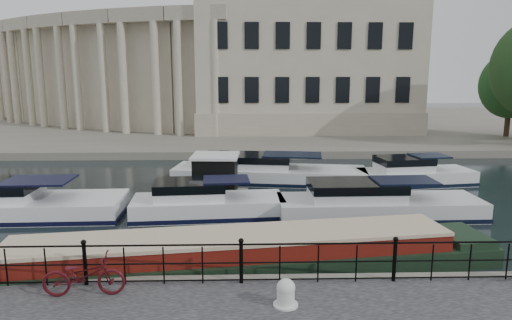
{
  "coord_description": "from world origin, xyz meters",
  "views": [
    {
      "loc": [
        0.08,
        -13.33,
        5.9
      ],
      "look_at": [
        0.5,
        2.0,
        3.0
      ],
      "focal_mm": 32.0,
      "sensor_mm": 36.0,
      "label": 1
    }
  ],
  "objects_px": {
    "narrowboat": "(234,260)",
    "mooring_bollard": "(286,293)",
    "harbour_hut": "(216,178)",
    "bicycle": "(84,275)"
  },
  "relations": [
    {
      "from": "bicycle",
      "to": "narrowboat",
      "type": "relative_size",
      "value": 0.12
    },
    {
      "from": "mooring_bollard",
      "to": "harbour_hut",
      "type": "xyz_separation_m",
      "value": [
        -2.32,
        11.6,
        0.09
      ]
    },
    {
      "from": "bicycle",
      "to": "narrowboat",
      "type": "xyz_separation_m",
      "value": [
        3.6,
        2.45,
        -0.71
      ]
    },
    {
      "from": "bicycle",
      "to": "narrowboat",
      "type": "bearing_deg",
      "value": -59.05
    },
    {
      "from": "bicycle",
      "to": "harbour_hut",
      "type": "relative_size",
      "value": 0.64
    },
    {
      "from": "bicycle",
      "to": "harbour_hut",
      "type": "xyz_separation_m",
      "value": [
        2.56,
        10.97,
        -0.12
      ]
    },
    {
      "from": "narrowboat",
      "to": "harbour_hut",
      "type": "bearing_deg",
      "value": 89.27
    },
    {
      "from": "mooring_bollard",
      "to": "harbour_hut",
      "type": "bearing_deg",
      "value": 101.31
    },
    {
      "from": "narrowboat",
      "to": "mooring_bollard",
      "type": "bearing_deg",
      "value": -75.04
    },
    {
      "from": "narrowboat",
      "to": "harbour_hut",
      "type": "distance_m",
      "value": 8.6
    }
  ]
}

